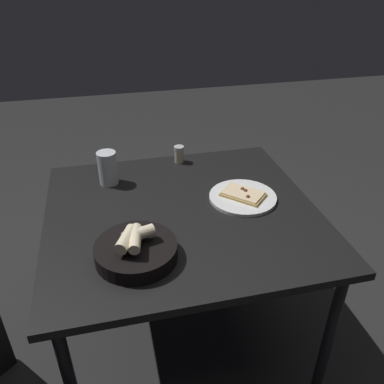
% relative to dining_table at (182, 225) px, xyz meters
% --- Properties ---
extents(ground, '(8.00, 8.00, 0.00)m').
position_rel_dining_table_xyz_m(ground, '(0.00, 0.00, -0.69)').
color(ground, '#242424').
extents(dining_table, '(0.95, 1.03, 0.76)m').
position_rel_dining_table_xyz_m(dining_table, '(0.00, 0.00, 0.00)').
color(dining_table, black).
rests_on(dining_table, ground).
extents(pizza_plate, '(0.27, 0.27, 0.04)m').
position_rel_dining_table_xyz_m(pizza_plate, '(0.03, -0.25, 0.08)').
color(pizza_plate, silver).
rests_on(pizza_plate, dining_table).
extents(bread_basket, '(0.27, 0.27, 0.11)m').
position_rel_dining_table_xyz_m(bread_basket, '(-0.23, 0.20, 0.10)').
color(bread_basket, black).
rests_on(bread_basket, dining_table).
extents(beer_glass, '(0.08, 0.08, 0.14)m').
position_rel_dining_table_xyz_m(beer_glass, '(0.28, 0.26, 0.13)').
color(beer_glass, silver).
rests_on(beer_glass, dining_table).
extents(pepper_shaker, '(0.05, 0.05, 0.08)m').
position_rel_dining_table_xyz_m(pepper_shaker, '(0.41, -0.07, 0.10)').
color(pepper_shaker, '#BFB299').
rests_on(pepper_shaker, dining_table).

